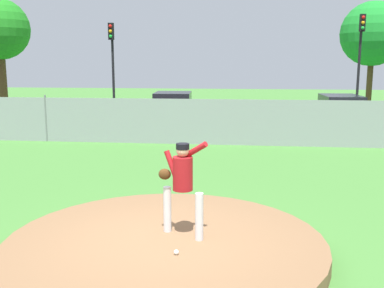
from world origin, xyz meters
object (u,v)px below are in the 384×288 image
object	(u,v)px
baseball	(176,252)
traffic_light_near	(112,54)
traffic_light_far	(360,49)
parked_car_burgundy	(173,110)
parked_car_champagne	(340,114)
pitcher_youth	(182,179)
traffic_cone_orange	(255,126)

from	to	relation	value
baseball	traffic_light_near	bearing A→B (deg)	108.83
baseball	traffic_light_near	size ratio (longest dim) A/B	0.01
traffic_light_far	traffic_light_near	bearing A→B (deg)	-177.41
parked_car_burgundy	parked_car_champagne	distance (m)	7.73
pitcher_youth	parked_car_burgundy	world-z (taller)	pitcher_youth
traffic_cone_orange	parked_car_burgundy	bearing A→B (deg)	159.74
pitcher_youth	traffic_light_far	xyz separation A→B (m)	(6.99, 18.64, 2.52)
baseball	parked_car_champagne	world-z (taller)	parked_car_champagne
parked_car_champagne	traffic_cone_orange	distance (m)	3.88
traffic_cone_orange	traffic_light_far	world-z (taller)	traffic_light_far
parked_car_champagne	traffic_cone_orange	size ratio (longest dim) A/B	8.11
baseball	parked_car_burgundy	distance (m)	15.71
baseball	parked_car_champagne	bearing A→B (deg)	70.61
parked_car_champagne	pitcher_youth	bearing A→B (deg)	-110.42
parked_car_burgundy	traffic_light_far	size ratio (longest dim) A/B	0.75
parked_car_champagne	traffic_light_far	xyz separation A→B (m)	(1.79, 4.66, 2.96)
traffic_cone_orange	parked_car_champagne	bearing A→B (deg)	10.01
pitcher_youth	traffic_light_far	size ratio (longest dim) A/B	0.29
baseball	parked_car_burgundy	world-z (taller)	parked_car_burgundy
pitcher_youth	traffic_cone_orange	world-z (taller)	pitcher_youth
parked_car_burgundy	parked_car_champagne	bearing A→B (deg)	-5.72
baseball	parked_car_champagne	distance (m)	15.63
parked_car_champagne	traffic_light_far	bearing A→B (deg)	69.04
traffic_light_far	parked_car_burgundy	bearing A→B (deg)	-157.67
traffic_light_far	pitcher_youth	bearing A→B (deg)	-110.55
pitcher_youth	baseball	size ratio (longest dim) A/B	21.31
parked_car_burgundy	baseball	bearing A→B (deg)	-80.83
pitcher_youth	baseball	distance (m)	1.18
parked_car_champagne	traffic_cone_orange	xyz separation A→B (m)	(-3.79, -0.67, -0.51)
baseball	traffic_cone_orange	size ratio (longest dim) A/B	0.13
pitcher_youth	traffic_light_near	bearing A→B (deg)	109.52
baseball	pitcher_youth	bearing A→B (deg)	91.23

